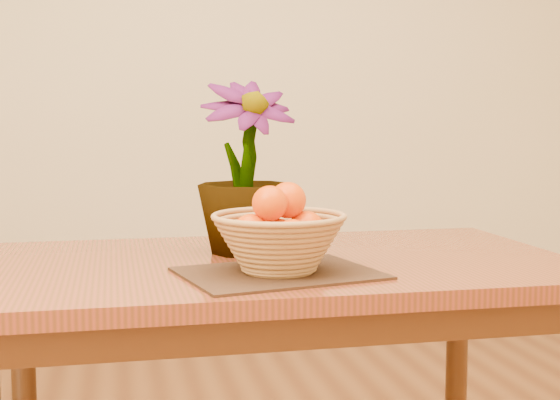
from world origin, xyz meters
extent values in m
cube|color=#FCE5C0|center=(0.00, 2.25, 1.35)|extent=(4.00, 0.02, 2.70)
cube|color=maroon|center=(0.00, 0.30, 0.73)|extent=(1.40, 0.80, 0.04)
cube|color=#492811|center=(0.00, 0.30, 0.67)|extent=(1.28, 0.68, 0.08)
cylinder|color=#492811|center=(-0.62, 0.62, 0.35)|extent=(0.06, 0.06, 0.71)
cylinder|color=#492811|center=(0.62, 0.62, 0.35)|extent=(0.06, 0.06, 0.71)
cube|color=#3A2315|center=(-0.03, 0.12, 0.75)|extent=(0.46, 0.38, 0.01)
cylinder|color=tan|center=(-0.03, 0.12, 0.76)|extent=(0.15, 0.15, 0.01)
sphere|color=#E35E03|center=(-0.03, 0.12, 0.84)|extent=(0.07, 0.07, 0.07)
sphere|color=#E35E03|center=(0.03, 0.14, 0.85)|extent=(0.08, 0.08, 0.08)
sphere|color=#E35E03|center=(-0.05, 0.19, 0.84)|extent=(0.07, 0.07, 0.07)
sphere|color=#E35E03|center=(-0.10, 0.11, 0.85)|extent=(0.08, 0.08, 0.08)
sphere|color=#E35E03|center=(-0.02, 0.06, 0.84)|extent=(0.07, 0.07, 0.07)
sphere|color=#E35E03|center=(-0.01, 0.14, 0.91)|extent=(0.08, 0.08, 0.08)
sphere|color=#E35E03|center=(-0.06, 0.10, 0.91)|extent=(0.08, 0.08, 0.08)
imported|color=#143F12|center=(-0.06, 0.41, 0.96)|extent=(0.28, 0.28, 0.43)
camera|label=1|loc=(-0.38, -1.49, 1.08)|focal=50.00mm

